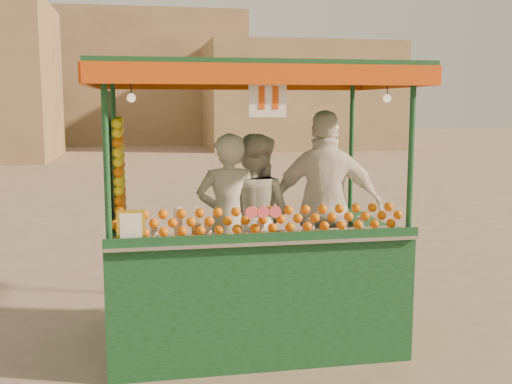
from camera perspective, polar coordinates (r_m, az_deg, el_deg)
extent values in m
plane|color=#6F5D4F|center=(5.96, -4.09, -12.82)|extent=(90.00, 90.00, 0.00)
cube|color=#A1805C|center=(30.50, 3.93, 8.87)|extent=(9.00, 6.00, 5.00)
cube|color=#A1805C|center=(35.58, -13.01, 10.19)|extent=(14.00, 7.00, 7.00)
cube|color=#0E3616|center=(5.76, -0.57, -12.04)|extent=(2.49, 1.53, 0.29)
cylinder|color=black|center=(5.67, -9.37, -12.16)|extent=(0.34, 0.10, 0.34)
cylinder|color=black|center=(5.95, 7.78, -11.14)|extent=(0.34, 0.10, 0.34)
cube|color=#0E3616|center=(5.01, 0.67, -8.81)|extent=(2.49, 0.29, 0.77)
cube|color=#0E3616|center=(5.62, -11.97, -7.12)|extent=(0.29, 1.24, 0.77)
cube|color=#0E3616|center=(5.97, 9.77, -6.13)|extent=(0.29, 1.24, 0.77)
cube|color=#B2B2B7|center=(4.94, 0.61, -4.30)|extent=(2.49, 0.44, 0.03)
cylinder|color=#0E3616|center=(4.63, -13.77, 2.84)|extent=(0.05, 0.05, 1.34)
cylinder|color=#0E3616|center=(5.09, 14.25, 3.29)|extent=(0.05, 0.05, 1.34)
cylinder|color=#0E3616|center=(6.06, -13.04, 4.08)|extent=(0.05, 0.05, 1.34)
cylinder|color=#0E3616|center=(6.42, 8.88, 4.41)|extent=(0.05, 0.05, 1.34)
cube|color=#0E3616|center=(5.41, -0.61, 11.32)|extent=(2.68, 1.72, 0.08)
cube|color=#CC460B|center=(4.56, 1.30, 10.94)|extent=(2.68, 0.04, 0.15)
cube|color=#CC460B|center=(6.26, -2.00, 10.20)|extent=(2.68, 0.04, 0.15)
cube|color=#CC460B|center=(5.34, -15.15, 10.26)|extent=(0.04, 1.72, 0.15)
cube|color=#CC460B|center=(5.79, 12.77, 10.16)|extent=(0.04, 1.72, 0.15)
cylinder|color=#F84B5B|center=(4.77, 0.68, -1.88)|extent=(0.10, 0.02, 0.10)
cube|color=gold|center=(4.70, -11.57, -3.27)|extent=(0.21, 0.02, 0.27)
cube|color=white|center=(4.63, 1.09, 8.77)|extent=(0.29, 0.01, 0.29)
sphere|color=#FFE5B2|center=(4.67, -11.55, 8.60)|extent=(0.07, 0.07, 0.07)
sphere|color=#FFE5B2|center=(5.06, 12.12, 8.54)|extent=(0.07, 0.07, 0.07)
imported|color=beige|center=(5.62, -2.63, -2.62)|extent=(0.58, 0.39, 1.59)
imported|color=beige|center=(5.79, -0.20, -2.34)|extent=(0.97, 0.93, 1.58)
imported|color=white|center=(5.72, 6.53, -1.42)|extent=(1.12, 0.67, 1.79)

